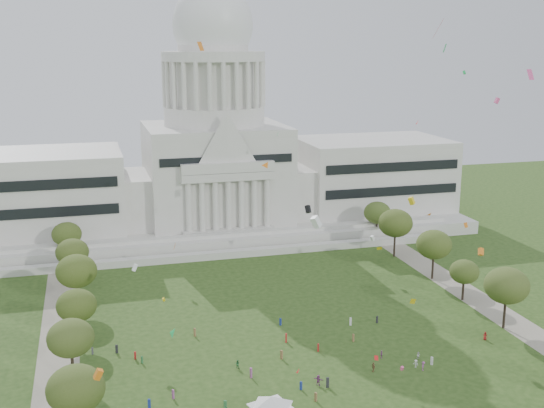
{
  "coord_description": "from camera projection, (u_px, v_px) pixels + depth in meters",
  "views": [
    {
      "loc": [
        -40.44,
        -101.05,
        59.78
      ],
      "look_at": [
        0.0,
        45.0,
        24.0
      ],
      "focal_mm": 45.0,
      "sensor_mm": 36.0,
      "label": 1
    }
  ],
  "objects": [
    {
      "name": "path_left",
      "position": [
        59.0,
        353.0,
        134.69
      ],
      "size": [
        8.0,
        160.0,
        0.04
      ],
      "primitive_type": "cube",
      "color": "gray",
      "rests_on": "ground"
    },
    {
      "name": "path_right",
      "position": [
        486.0,
        305.0,
        159.62
      ],
      "size": [
        8.0,
        160.0,
        0.04
      ],
      "primitive_type": "cube",
      "color": "gray",
      "rests_on": "ground"
    },
    {
      "name": "person_3",
      "position": [
        416.0,
        364.0,
        128.69
      ],
      "size": [
        1.0,
        1.17,
        1.61
      ],
      "primitive_type": "imported",
      "rotation": [
        0.0,
        0.0,
        5.27
      ],
      "color": "silver",
      "rests_on": "ground"
    },
    {
      "name": "row_tree_r_5",
      "position": [
        395.0,
        223.0,
        193.87
      ],
      "size": [
        9.82,
        9.82,
        13.96
      ],
      "color": "black",
      "rests_on": "ground"
    },
    {
      "name": "row_tree_r_2",
      "position": [
        507.0,
        286.0,
        144.63
      ],
      "size": [
        9.55,
        9.55,
        13.58
      ],
      "color": "black",
      "rests_on": "ground"
    },
    {
      "name": "person_4",
      "position": [
        373.0,
        367.0,
        127.14
      ],
      "size": [
        0.77,
        1.16,
        1.84
      ],
      "primitive_type": "imported",
      "rotation": [
        0.0,
        0.0,
        4.89
      ],
      "color": "olive",
      "rests_on": "ground"
    },
    {
      "name": "person_8",
      "position": [
        238.0,
        364.0,
        128.46
      ],
      "size": [
        0.95,
        0.89,
        1.68
      ],
      "primitive_type": "imported",
      "rotation": [
        0.0,
        0.0,
        2.51
      ],
      "color": "#33723F",
      "rests_on": "ground"
    },
    {
      "name": "row_tree_l_5",
      "position": [
        72.0,
        252.0,
        171.94
      ],
      "size": [
        8.33,
        8.33,
        11.85
      ],
      "color": "black",
      "rests_on": "ground"
    },
    {
      "name": "row_tree_l_3",
      "position": [
        77.0,
        306.0,
        137.49
      ],
      "size": [
        8.12,
        8.12,
        11.55
      ],
      "color": "black",
      "rests_on": "ground"
    },
    {
      "name": "person_2",
      "position": [
        418.0,
        356.0,
        132.15
      ],
      "size": [
        0.83,
        0.64,
        1.5
      ],
      "primitive_type": "imported",
      "rotation": [
        0.0,
        0.0,
        0.3
      ],
      "color": "silver",
      "rests_on": "ground"
    },
    {
      "name": "distant_crowd",
      "position": [
        254.0,
        361.0,
        129.52
      ],
      "size": [
        62.76,
        33.23,
        1.93
      ],
      "color": "#33723F",
      "rests_on": "ground"
    },
    {
      "name": "row_tree_l_1",
      "position": [
        76.0,
        389.0,
        102.74
      ],
      "size": [
        8.86,
        8.86,
        12.59
      ],
      "color": "black",
      "rests_on": "ground"
    },
    {
      "name": "person_0",
      "position": [
        485.0,
        336.0,
        140.75
      ],
      "size": [
        1.02,
        0.93,
        1.75
      ],
      "primitive_type": "imported",
      "rotation": [
        0.0,
        0.0,
        5.7
      ],
      "color": "#B21E1E",
      "rests_on": "ground"
    },
    {
      "name": "row_tree_r_6",
      "position": [
        377.0,
        213.0,
        211.66
      ],
      "size": [
        8.42,
        8.42,
        11.97
      ],
      "color": "black",
      "rests_on": "ground"
    },
    {
      "name": "person_9",
      "position": [
        423.0,
        366.0,
        127.54
      ],
      "size": [
        1.19,
        1.28,
        1.8
      ],
      "primitive_type": "imported",
      "rotation": [
        0.0,
        0.0,
        0.9
      ],
      "color": "#994C8C",
      "rests_on": "ground"
    },
    {
      "name": "row_tree_l_4",
      "position": [
        76.0,
        271.0,
        154.58
      ],
      "size": [
        9.29,
        9.29,
        13.21
      ],
      "color": "black",
      "rests_on": "ground"
    },
    {
      "name": "person_10",
      "position": [
        382.0,
        354.0,
        132.56
      ],
      "size": [
        0.63,
        1.0,
        1.6
      ],
      "primitive_type": "imported",
      "rotation": [
        0.0,
        0.0,
        1.44
      ],
      "color": "#994C8C",
      "rests_on": "ground"
    },
    {
      "name": "row_tree_r_3",
      "position": [
        464.0,
        272.0,
        161.27
      ],
      "size": [
        7.01,
        7.01,
        9.98
      ],
      "color": "black",
      "rests_on": "ground"
    },
    {
      "name": "row_tree_l_6",
      "position": [
        67.0,
        234.0,
        188.55
      ],
      "size": [
        8.19,
        8.19,
        11.64
      ],
      "color": "black",
      "rests_on": "ground"
    },
    {
      "name": "ground",
      "position": [
        341.0,
        394.0,
        119.02
      ],
      "size": [
        400.0,
        400.0,
        0.0
      ],
      "primitive_type": "plane",
      "color": "#274316",
      "rests_on": "ground"
    },
    {
      "name": "kite_swarm",
      "position": [
        351.0,
        221.0,
        120.45
      ],
      "size": [
        84.92,
        99.94,
        59.49
      ],
      "color": "green",
      "rests_on": "ground"
    },
    {
      "name": "person_5",
      "position": [
        318.0,
        380.0,
        122.09
      ],
      "size": [
        1.82,
        1.77,
        1.96
      ],
      "primitive_type": "imported",
      "rotation": [
        0.0,
        0.0,
        2.39
      ],
      "color": "#994C8C",
      "rests_on": "ground"
    },
    {
      "name": "row_tree_r_4",
      "position": [
        434.0,
        245.0,
        175.45
      ],
      "size": [
        9.19,
        9.19,
        13.06
      ],
      "color": "black",
      "rests_on": "ground"
    },
    {
      "name": "capitol",
      "position": [
        216.0,
        162.0,
        220.44
      ],
      "size": [
        160.0,
        64.5,
        91.3
      ],
      "color": "silver",
      "rests_on": "ground"
    },
    {
      "name": "row_tree_l_2",
      "position": [
        71.0,
        338.0,
        121.6
      ],
      "size": [
        8.42,
        8.42,
        11.97
      ],
      "color": "black",
      "rests_on": "ground"
    },
    {
      "name": "event_tent",
      "position": [
        271.0,
        402.0,
        109.52
      ],
      "size": [
        10.31,
        10.31,
        4.67
      ],
      "color": "#4C4C4C",
      "rests_on": "ground"
    }
  ]
}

